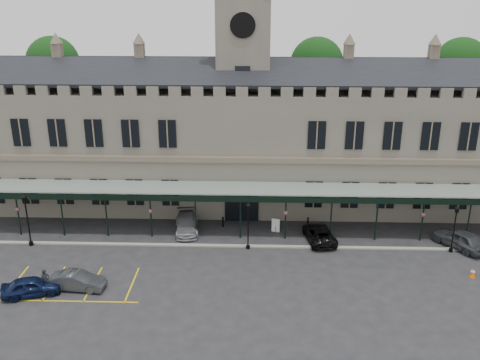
{
  "coord_description": "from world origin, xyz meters",
  "views": [
    {
      "loc": [
        1.39,
        -36.04,
        21.56
      ],
      "look_at": [
        0.0,
        6.0,
        6.0
      ],
      "focal_mm": 40.0,
      "sensor_mm": 36.0,
      "label": 1
    }
  ],
  "objects_px": {
    "car_right_a": "(460,239)",
    "person_a": "(45,280)",
    "lamp_post_right": "(455,224)",
    "sign_board": "(276,226)",
    "car_taxi": "(187,224)",
    "lamp_post_mid": "(248,221)",
    "car_left_b": "(77,281)",
    "lamp_post_left": "(27,215)",
    "car_left_a": "(31,286)",
    "car_van": "(319,234)",
    "station_building": "(243,142)",
    "traffic_cone": "(473,273)",
    "clock_tower": "(243,76)"
  },
  "relations": [
    {
      "from": "station_building",
      "to": "clock_tower",
      "type": "distance_m",
      "value": 6.64
    },
    {
      "from": "clock_tower",
      "to": "car_van",
      "type": "xyz_separation_m",
      "value": [
        7.0,
        -9.1,
        -12.45
      ]
    },
    {
      "from": "car_left_b",
      "to": "car_van",
      "type": "relative_size",
      "value": 0.87
    },
    {
      "from": "lamp_post_mid",
      "to": "car_taxi",
      "type": "xyz_separation_m",
      "value": [
        -5.72,
        3.29,
        -1.85
      ]
    },
    {
      "from": "car_taxi",
      "to": "person_a",
      "type": "relative_size",
      "value": 2.76
    },
    {
      "from": "clock_tower",
      "to": "car_van",
      "type": "relative_size",
      "value": 5.18
    },
    {
      "from": "lamp_post_mid",
      "to": "clock_tower",
      "type": "bearing_deg",
      "value": 93.8
    },
    {
      "from": "lamp_post_mid",
      "to": "person_a",
      "type": "distance_m",
      "value": 16.63
    },
    {
      "from": "car_taxi",
      "to": "lamp_post_mid",
      "type": "bearing_deg",
      "value": -37.78
    },
    {
      "from": "car_taxi",
      "to": "lamp_post_right",
      "type": "bearing_deg",
      "value": -16.06
    },
    {
      "from": "lamp_post_right",
      "to": "sign_board",
      "type": "bearing_deg",
      "value": 167.09
    },
    {
      "from": "station_building",
      "to": "car_left_a",
      "type": "xyz_separation_m",
      "value": [
        -15.0,
        -18.56,
        -5.75
      ]
    },
    {
      "from": "car_left_a",
      "to": "car_van",
      "type": "xyz_separation_m",
      "value": [
        22.0,
        9.54,
        -0.05
      ]
    },
    {
      "from": "station_building",
      "to": "car_van",
      "type": "distance_m",
      "value": 12.8
    },
    {
      "from": "car_left_a",
      "to": "car_right_a",
      "type": "height_order",
      "value": "car_right_a"
    },
    {
      "from": "traffic_cone",
      "to": "car_left_b",
      "type": "bearing_deg",
      "value": -174.88
    },
    {
      "from": "car_left_b",
      "to": "car_taxi",
      "type": "distance_m",
      "value": 12.3
    },
    {
      "from": "sign_board",
      "to": "lamp_post_mid",
      "type": "bearing_deg",
      "value": -111.1
    },
    {
      "from": "lamp_post_left",
      "to": "person_a",
      "type": "bearing_deg",
      "value": -60.52
    },
    {
      "from": "car_van",
      "to": "car_left_b",
      "type": "bearing_deg",
      "value": 15.09
    },
    {
      "from": "sign_board",
      "to": "car_right_a",
      "type": "bearing_deg",
      "value": 5.79
    },
    {
      "from": "lamp_post_left",
      "to": "lamp_post_mid",
      "type": "height_order",
      "value": "lamp_post_left"
    },
    {
      "from": "traffic_cone",
      "to": "car_left_b",
      "type": "distance_m",
      "value": 30.31
    },
    {
      "from": "car_left_a",
      "to": "station_building",
      "type": "bearing_deg",
      "value": -57.24
    },
    {
      "from": "clock_tower",
      "to": "lamp_post_right",
      "type": "relative_size",
      "value": 5.75
    },
    {
      "from": "car_right_a",
      "to": "car_left_b",
      "type": "bearing_deg",
      "value": -20.48
    },
    {
      "from": "station_building",
      "to": "car_left_a",
      "type": "distance_m",
      "value": 24.54
    },
    {
      "from": "lamp_post_left",
      "to": "car_left_b",
      "type": "bearing_deg",
      "value": -47.3
    },
    {
      "from": "sign_board",
      "to": "car_left_b",
      "type": "height_order",
      "value": "car_left_b"
    },
    {
      "from": "sign_board",
      "to": "car_taxi",
      "type": "xyz_separation_m",
      "value": [
        -8.19,
        -0.1,
        0.08
      ]
    },
    {
      "from": "lamp_post_left",
      "to": "car_left_b",
      "type": "height_order",
      "value": "lamp_post_left"
    },
    {
      "from": "lamp_post_right",
      "to": "car_left_b",
      "type": "relative_size",
      "value": 1.04
    },
    {
      "from": "car_right_a",
      "to": "person_a",
      "type": "distance_m",
      "value": 34.12
    },
    {
      "from": "car_left_a",
      "to": "car_left_b",
      "type": "bearing_deg",
      "value": -91.75
    },
    {
      "from": "car_right_a",
      "to": "car_taxi",
      "type": "bearing_deg",
      "value": -40.39
    },
    {
      "from": "car_van",
      "to": "car_right_a",
      "type": "xyz_separation_m",
      "value": [
        12.0,
        -0.91,
        0.17
      ]
    },
    {
      "from": "station_building",
      "to": "clock_tower",
      "type": "height_order",
      "value": "clock_tower"
    },
    {
      "from": "lamp_post_mid",
      "to": "car_right_a",
      "type": "distance_m",
      "value": 18.38
    },
    {
      "from": "lamp_post_mid",
      "to": "car_left_b",
      "type": "bearing_deg",
      "value": -151.32
    },
    {
      "from": "station_building",
      "to": "traffic_cone",
      "type": "bearing_deg",
      "value": -39.21
    },
    {
      "from": "clock_tower",
      "to": "car_left_b",
      "type": "relative_size",
      "value": 5.98
    },
    {
      "from": "traffic_cone",
      "to": "car_left_a",
      "type": "xyz_separation_m",
      "value": [
        -33.3,
        -3.63,
        0.35
      ]
    },
    {
      "from": "traffic_cone",
      "to": "car_left_b",
      "type": "relative_size",
      "value": 0.18
    },
    {
      "from": "lamp_post_left",
      "to": "lamp_post_mid",
      "type": "distance_m",
      "value": 18.98
    },
    {
      "from": "sign_board",
      "to": "lamp_post_right",
      "type": "bearing_deg",
      "value": 2.14
    },
    {
      "from": "sign_board",
      "to": "car_van",
      "type": "xyz_separation_m",
      "value": [
        3.81,
        -1.66,
        0.04
      ]
    },
    {
      "from": "lamp_post_mid",
      "to": "car_left_b",
      "type": "xyz_separation_m",
      "value": [
        -12.61,
        -6.9,
        -1.88
      ]
    },
    {
      "from": "car_left_a",
      "to": "person_a",
      "type": "relative_size",
      "value": 2.35
    },
    {
      "from": "station_building",
      "to": "lamp_post_right",
      "type": "distance_m",
      "value": 21.36
    },
    {
      "from": "sign_board",
      "to": "car_right_a",
      "type": "height_order",
      "value": "car_right_a"
    }
  ]
}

